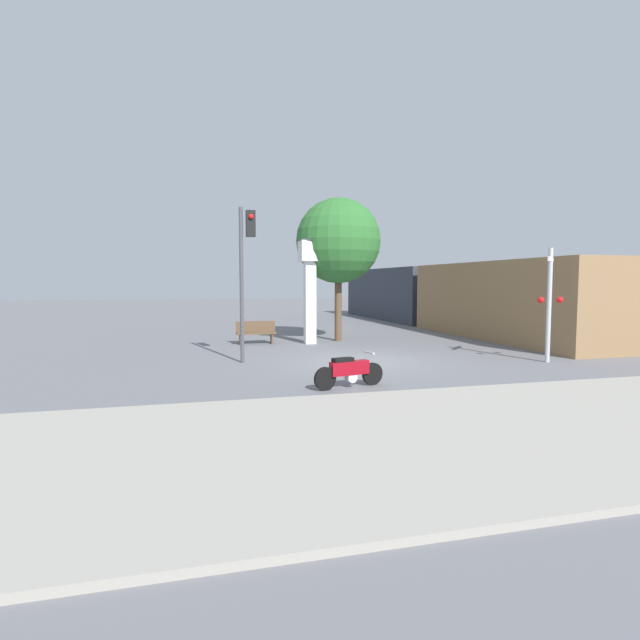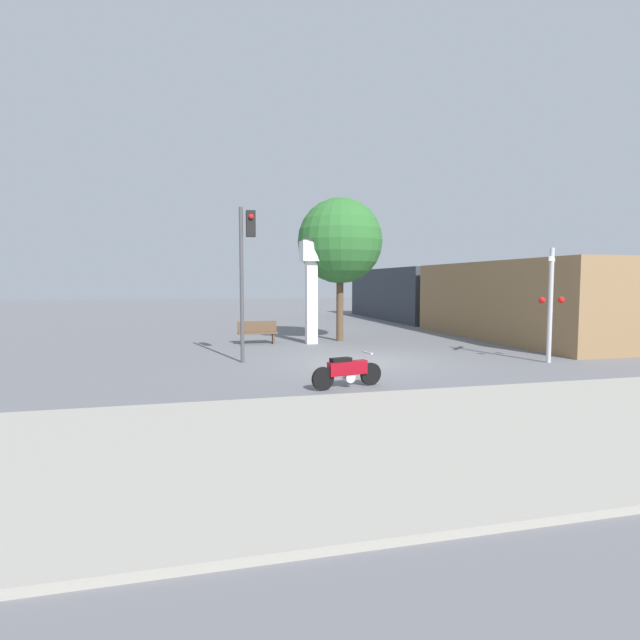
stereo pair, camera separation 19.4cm
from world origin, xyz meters
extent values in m
plane|color=slate|center=(0.00, 0.00, 0.00)|extent=(120.00, 120.00, 0.00)
cube|color=#9E998E|center=(0.00, -7.54, 0.05)|extent=(36.00, 6.00, 0.10)
cylinder|color=black|center=(-0.85, -3.38, 0.28)|extent=(0.56, 0.22, 0.55)
cylinder|color=black|center=(-2.13, -3.69, 0.28)|extent=(0.56, 0.22, 0.55)
cube|color=maroon|center=(-1.49, -3.54, 0.48)|extent=(1.03, 0.43, 0.33)
cube|color=black|center=(-1.67, -3.58, 0.69)|extent=(0.55, 0.32, 0.09)
cylinder|color=silver|center=(-1.45, -3.52, 0.25)|extent=(0.29, 0.24, 0.26)
cube|color=silver|center=(-0.94, -3.41, 0.81)|extent=(0.15, 0.41, 0.04)
cube|color=white|center=(-0.41, 5.02, 1.68)|extent=(0.44, 0.44, 3.35)
cube|color=white|center=(-0.41, 5.02, 3.77)|extent=(0.83, 0.83, 0.83)
cylinder|color=white|center=(-0.41, 4.60, 3.77)|extent=(0.66, 0.02, 0.66)
cone|color=#333338|center=(-0.41, 5.02, 4.28)|extent=(1.00, 1.00, 0.20)
cube|color=olive|center=(8.37, 4.59, 1.70)|extent=(2.80, 11.77, 3.40)
cube|color=#333842|center=(8.37, 16.96, 1.70)|extent=(2.80, 11.77, 3.40)
cylinder|color=#47474C|center=(-3.59, 0.83, 2.41)|extent=(0.12, 0.12, 4.82)
cube|color=black|center=(-3.29, 0.83, 4.32)|extent=(0.28, 0.24, 0.80)
sphere|color=red|center=(-3.29, 0.68, 4.52)|extent=(0.16, 0.16, 0.16)
cylinder|color=#B7B7BC|center=(5.72, -1.49, 1.79)|extent=(0.14, 0.14, 3.58)
cube|color=white|center=(5.72, -1.49, 3.23)|extent=(0.82, 0.82, 0.14)
sphere|color=red|center=(5.37, -1.54, 1.97)|extent=(0.20, 0.20, 0.20)
sphere|color=red|center=(6.07, -1.54, 1.97)|extent=(0.20, 0.20, 0.20)
cylinder|color=brown|center=(0.98, 5.64, 1.41)|extent=(0.30, 0.30, 2.82)
sphere|color=#2D6B2D|center=(0.98, 5.64, 4.26)|extent=(3.59, 3.59, 3.59)
cube|color=brown|center=(-2.57, 5.38, 0.45)|extent=(1.60, 0.44, 0.08)
cube|color=brown|center=(-2.57, 5.57, 0.70)|extent=(1.60, 0.06, 0.44)
cube|color=brown|center=(-3.21, 5.38, 0.21)|extent=(0.08, 0.35, 0.41)
cube|color=brown|center=(-1.93, 5.38, 0.21)|extent=(0.08, 0.35, 0.41)
camera|label=1|loc=(-5.14, -14.76, 2.53)|focal=28.00mm
camera|label=2|loc=(-4.95, -14.80, 2.53)|focal=28.00mm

